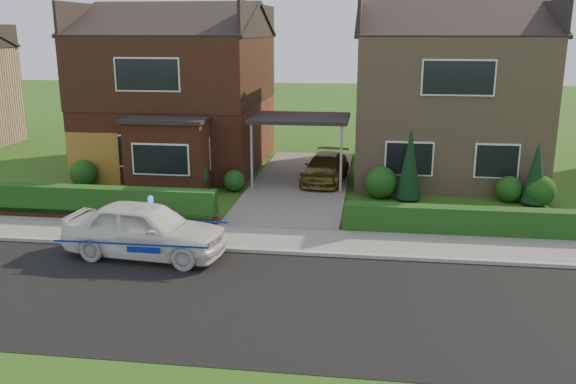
# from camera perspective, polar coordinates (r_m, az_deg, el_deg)

# --- Properties ---
(ground) EXTENTS (120.00, 120.00, 0.00)m
(ground) POSITION_cam_1_polar(r_m,az_deg,el_deg) (14.36, -4.12, -10.01)
(ground) COLOR #245316
(ground) RESTS_ON ground
(road) EXTENTS (60.00, 6.00, 0.02)m
(road) POSITION_cam_1_polar(r_m,az_deg,el_deg) (14.36, -4.12, -10.01)
(road) COLOR black
(road) RESTS_ON ground
(kerb) EXTENTS (60.00, 0.16, 0.12)m
(kerb) POSITION_cam_1_polar(r_m,az_deg,el_deg) (17.10, -2.02, -5.58)
(kerb) COLOR #9E9993
(kerb) RESTS_ON ground
(sidewalk) EXTENTS (60.00, 2.00, 0.10)m
(sidewalk) POSITION_cam_1_polar(r_m,az_deg,el_deg) (18.08, -1.45, -4.46)
(sidewalk) COLOR slate
(sidewalk) RESTS_ON ground
(driveway) EXTENTS (3.80, 12.00, 0.12)m
(driveway) POSITION_cam_1_polar(r_m,az_deg,el_deg) (24.63, 1.14, 0.84)
(driveway) COLOR #666059
(driveway) RESTS_ON ground
(house_left) EXTENTS (7.50, 9.53, 7.25)m
(house_left) POSITION_cam_1_polar(r_m,az_deg,el_deg) (28.06, -10.09, 10.11)
(house_left) COLOR brown
(house_left) RESTS_ON ground
(house_right) EXTENTS (7.50, 8.06, 7.25)m
(house_right) POSITION_cam_1_polar(r_m,az_deg,el_deg) (26.99, 14.45, 9.38)
(house_right) COLOR #9A7C5E
(house_right) RESTS_ON ground
(carport_link) EXTENTS (3.80, 3.00, 2.77)m
(carport_link) POSITION_cam_1_polar(r_m,az_deg,el_deg) (24.08, 1.16, 6.81)
(carport_link) COLOR black
(carport_link) RESTS_ON ground
(garage_door) EXTENTS (2.20, 0.10, 2.10)m
(garage_door) POSITION_cam_1_polar(r_m,az_deg,el_deg) (25.71, -17.74, 2.99)
(garage_door) COLOR brown
(garage_door) RESTS_ON ground
(dwarf_wall) EXTENTS (7.70, 0.25, 0.36)m
(dwarf_wall) POSITION_cam_1_polar(r_m,az_deg,el_deg) (20.81, -16.88, -2.12)
(dwarf_wall) COLOR brown
(dwarf_wall) RESTS_ON ground
(hedge_left) EXTENTS (7.50, 0.55, 0.90)m
(hedge_left) POSITION_cam_1_polar(r_m,az_deg,el_deg) (20.99, -16.67, -2.47)
(hedge_left) COLOR #163510
(hedge_left) RESTS_ON ground
(hedge_right) EXTENTS (7.50, 0.55, 0.80)m
(hedge_right) POSITION_cam_1_polar(r_m,az_deg,el_deg) (19.29, 16.48, -3.98)
(hedge_right) COLOR #163510
(hedge_right) RESTS_ON ground
(shrub_left_far) EXTENTS (1.08, 1.08, 1.08)m
(shrub_left_far) POSITION_cam_1_polar(r_m,az_deg,el_deg) (25.53, -18.60, 1.66)
(shrub_left_far) COLOR #163510
(shrub_left_far) RESTS_ON ground
(shrub_left_mid) EXTENTS (1.32, 1.32, 1.32)m
(shrub_left_mid) POSITION_cam_1_polar(r_m,az_deg,el_deg) (23.67, -9.01, 1.57)
(shrub_left_mid) COLOR #163510
(shrub_left_mid) RESTS_ON ground
(shrub_left_near) EXTENTS (0.84, 0.84, 0.84)m
(shrub_left_near) POSITION_cam_1_polar(r_m,az_deg,el_deg) (23.60, -5.06, 1.06)
(shrub_left_near) COLOR #163510
(shrub_left_near) RESTS_ON ground
(shrub_right_near) EXTENTS (1.20, 1.20, 1.20)m
(shrub_right_near) POSITION_cam_1_polar(r_m,az_deg,el_deg) (22.79, 8.68, 0.91)
(shrub_right_near) COLOR #163510
(shrub_right_near) RESTS_ON ground
(shrub_right_mid) EXTENTS (0.96, 0.96, 0.96)m
(shrub_right_mid) POSITION_cam_1_polar(r_m,az_deg,el_deg) (23.45, 19.97, 0.27)
(shrub_right_mid) COLOR #163510
(shrub_right_mid) RESTS_ON ground
(shrub_right_far) EXTENTS (1.08, 1.08, 1.08)m
(shrub_right_far) POSITION_cam_1_polar(r_m,az_deg,el_deg) (23.39, 22.52, 0.14)
(shrub_right_far) COLOR #163510
(shrub_right_far) RESTS_ON ground
(conifer_a) EXTENTS (0.90, 0.90, 2.60)m
(conifer_a) POSITION_cam_1_polar(r_m,az_deg,el_deg) (22.48, 11.31, 2.43)
(conifer_a) COLOR black
(conifer_a) RESTS_ON ground
(conifer_b) EXTENTS (0.90, 0.90, 2.20)m
(conifer_b) POSITION_cam_1_polar(r_m,az_deg,el_deg) (23.22, 22.18, 1.49)
(conifer_b) COLOR black
(conifer_b) RESTS_ON ground
(police_car) EXTENTS (4.12, 4.64, 1.69)m
(police_car) POSITION_cam_1_polar(r_m,az_deg,el_deg) (17.12, -13.21, -3.46)
(police_car) COLOR silver
(police_car) RESTS_ON ground
(driveway_car) EXTENTS (1.94, 3.94, 1.10)m
(driveway_car) POSITION_cam_1_polar(r_m,az_deg,el_deg) (24.61, 3.52, 2.26)
(driveway_car) COLOR brown
(driveway_car) RESTS_ON driveway
(potted_plant_a) EXTENTS (0.44, 0.35, 0.74)m
(potted_plant_a) POSITION_cam_1_polar(r_m,az_deg,el_deg) (24.10, -13.66, 0.85)
(potted_plant_a) COLOR gray
(potted_plant_a) RESTS_ON ground
(potted_plant_b) EXTENTS (0.52, 0.52, 0.74)m
(potted_plant_b) POSITION_cam_1_polar(r_m,az_deg,el_deg) (21.12, -8.97, -0.86)
(potted_plant_b) COLOR gray
(potted_plant_b) RESTS_ON ground
(potted_plant_c) EXTENTS (0.47, 0.47, 0.68)m
(potted_plant_c) POSITION_cam_1_polar(r_m,az_deg,el_deg) (20.27, -7.57, -1.56)
(potted_plant_c) COLOR gray
(potted_plant_c) RESTS_ON ground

